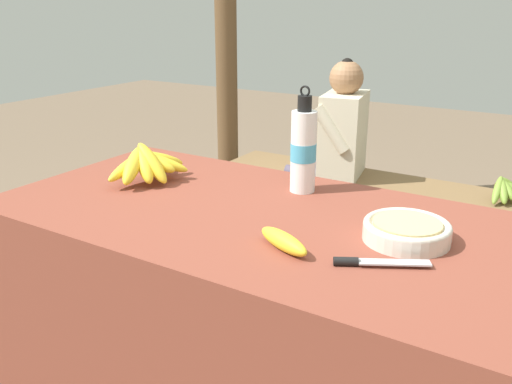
{
  "coord_description": "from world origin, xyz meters",
  "views": [
    {
      "loc": [
        0.74,
        -1.19,
        1.31
      ],
      "look_at": [
        -0.02,
        0.05,
        0.79
      ],
      "focal_mm": 38.0,
      "sensor_mm": 36.0,
      "label": 1
    }
  ],
  "objects_px": {
    "wooden_bench": "(391,192)",
    "serving_bowl": "(407,230)",
    "banana_bunch_ripe": "(147,162)",
    "banana_bunch_green": "(506,188)",
    "water_bottle": "(303,150)",
    "support_post_near": "(226,17)",
    "seated_vendor": "(334,142)",
    "knife": "(367,262)",
    "loose_banana_front": "(283,241)"
  },
  "relations": [
    {
      "from": "wooden_bench",
      "to": "seated_vendor",
      "type": "bearing_deg",
      "value": -172.66
    },
    {
      "from": "water_bottle",
      "to": "seated_vendor",
      "type": "relative_size",
      "value": 0.31
    },
    {
      "from": "serving_bowl",
      "to": "knife",
      "type": "relative_size",
      "value": 1.06
    },
    {
      "from": "loose_banana_front",
      "to": "wooden_bench",
      "type": "xyz_separation_m",
      "value": [
        -0.25,
        1.64,
        -0.42
      ]
    },
    {
      "from": "water_bottle",
      "to": "support_post_near",
      "type": "relative_size",
      "value": 0.13
    },
    {
      "from": "serving_bowl",
      "to": "water_bottle",
      "type": "distance_m",
      "value": 0.45
    },
    {
      "from": "serving_bowl",
      "to": "loose_banana_front",
      "type": "distance_m",
      "value": 0.31
    },
    {
      "from": "knife",
      "to": "seated_vendor",
      "type": "distance_m",
      "value": 1.76
    },
    {
      "from": "loose_banana_front",
      "to": "banana_bunch_green",
      "type": "relative_size",
      "value": 0.68
    },
    {
      "from": "seated_vendor",
      "to": "banana_bunch_green",
      "type": "height_order",
      "value": "seated_vendor"
    },
    {
      "from": "serving_bowl",
      "to": "loose_banana_front",
      "type": "relative_size",
      "value": 1.24
    },
    {
      "from": "banana_bunch_green",
      "to": "support_post_near",
      "type": "xyz_separation_m",
      "value": [
        -1.7,
        0.16,
        0.74
      ]
    },
    {
      "from": "loose_banana_front",
      "to": "knife",
      "type": "relative_size",
      "value": 0.86
    },
    {
      "from": "seated_vendor",
      "to": "serving_bowl",
      "type": "bearing_deg",
      "value": 108.82
    },
    {
      "from": "water_bottle",
      "to": "support_post_near",
      "type": "distance_m",
      "value": 1.9
    },
    {
      "from": "wooden_bench",
      "to": "seated_vendor",
      "type": "distance_m",
      "value": 0.4
    },
    {
      "from": "banana_bunch_ripe",
      "to": "wooden_bench",
      "type": "relative_size",
      "value": 0.15
    },
    {
      "from": "wooden_bench",
      "to": "serving_bowl",
      "type": "bearing_deg",
      "value": -71.54
    },
    {
      "from": "banana_bunch_green",
      "to": "support_post_near",
      "type": "height_order",
      "value": "support_post_near"
    },
    {
      "from": "water_bottle",
      "to": "banana_bunch_green",
      "type": "relative_size",
      "value": 1.3
    },
    {
      "from": "wooden_bench",
      "to": "support_post_near",
      "type": "height_order",
      "value": "support_post_near"
    },
    {
      "from": "banana_bunch_ripe",
      "to": "support_post_near",
      "type": "distance_m",
      "value": 1.81
    },
    {
      "from": "serving_bowl",
      "to": "loose_banana_front",
      "type": "height_order",
      "value": "serving_bowl"
    },
    {
      "from": "loose_banana_front",
      "to": "support_post_near",
      "type": "xyz_separation_m",
      "value": [
        -1.4,
        1.8,
        0.44
      ]
    },
    {
      "from": "banana_bunch_ripe",
      "to": "water_bottle",
      "type": "bearing_deg",
      "value": 21.38
    },
    {
      "from": "banana_bunch_ripe",
      "to": "support_post_near",
      "type": "height_order",
      "value": "support_post_near"
    },
    {
      "from": "serving_bowl",
      "to": "seated_vendor",
      "type": "relative_size",
      "value": 0.2
    },
    {
      "from": "loose_banana_front",
      "to": "wooden_bench",
      "type": "distance_m",
      "value": 1.71
    },
    {
      "from": "loose_banana_front",
      "to": "serving_bowl",
      "type": "bearing_deg",
      "value": 41.04
    },
    {
      "from": "banana_bunch_ripe",
      "to": "banana_bunch_green",
      "type": "xyz_separation_m",
      "value": [
        0.92,
        1.42,
        -0.34
      ]
    },
    {
      "from": "banana_bunch_ripe",
      "to": "loose_banana_front",
      "type": "xyz_separation_m",
      "value": [
        0.62,
        -0.22,
        -0.04
      ]
    },
    {
      "from": "knife",
      "to": "banana_bunch_green",
      "type": "bearing_deg",
      "value": 57.73
    },
    {
      "from": "knife",
      "to": "banana_bunch_green",
      "type": "relative_size",
      "value": 0.79
    },
    {
      "from": "seated_vendor",
      "to": "support_post_near",
      "type": "xyz_separation_m",
      "value": [
        -0.83,
        0.2,
        0.62
      ]
    },
    {
      "from": "wooden_bench",
      "to": "seated_vendor",
      "type": "height_order",
      "value": "seated_vendor"
    },
    {
      "from": "knife",
      "to": "banana_bunch_green",
      "type": "xyz_separation_m",
      "value": [
        0.1,
        1.62,
        -0.29
      ]
    },
    {
      "from": "water_bottle",
      "to": "wooden_bench",
      "type": "height_order",
      "value": "water_bottle"
    },
    {
      "from": "serving_bowl",
      "to": "banana_bunch_green",
      "type": "bearing_deg",
      "value": 87.32
    },
    {
      "from": "banana_bunch_green",
      "to": "water_bottle",
      "type": "bearing_deg",
      "value": -110.07
    },
    {
      "from": "banana_bunch_ripe",
      "to": "knife",
      "type": "bearing_deg",
      "value": -13.29
    },
    {
      "from": "water_bottle",
      "to": "loose_banana_front",
      "type": "xyz_separation_m",
      "value": [
        0.15,
        -0.4,
        -0.11
      ]
    },
    {
      "from": "serving_bowl",
      "to": "wooden_bench",
      "type": "xyz_separation_m",
      "value": [
        -0.48,
        1.44,
        -0.43
      ]
    },
    {
      "from": "banana_bunch_green",
      "to": "wooden_bench",
      "type": "bearing_deg",
      "value": 179.71
    },
    {
      "from": "banana_bunch_ripe",
      "to": "serving_bowl",
      "type": "distance_m",
      "value": 0.85
    },
    {
      "from": "wooden_bench",
      "to": "support_post_near",
      "type": "distance_m",
      "value": 1.45
    },
    {
      "from": "water_bottle",
      "to": "loose_banana_front",
      "type": "relative_size",
      "value": 1.9
    },
    {
      "from": "seated_vendor",
      "to": "support_post_near",
      "type": "bearing_deg",
      "value": -24.6
    },
    {
      "from": "water_bottle",
      "to": "knife",
      "type": "xyz_separation_m",
      "value": [
        0.35,
        -0.38,
        -0.12
      ]
    },
    {
      "from": "serving_bowl",
      "to": "support_post_near",
      "type": "distance_m",
      "value": 2.32
    },
    {
      "from": "seated_vendor",
      "to": "loose_banana_front",
      "type": "bearing_deg",
      "value": 98.59
    }
  ]
}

